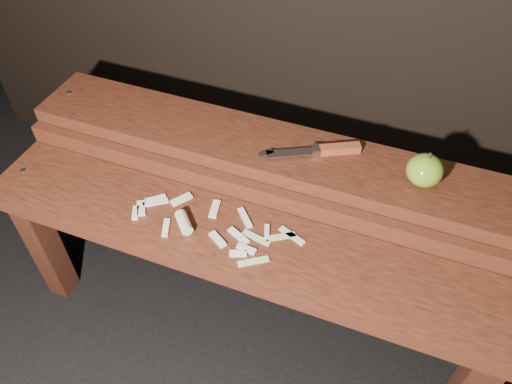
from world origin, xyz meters
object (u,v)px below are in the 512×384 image
(bench_rear_tier, at_px, (272,173))
(apple, at_px, (425,170))
(bench_front_tier, at_px, (236,259))
(knife, at_px, (327,150))

(bench_rear_tier, distance_m, apple, 0.36)
(bench_rear_tier, relative_size, apple, 14.83)
(bench_front_tier, relative_size, knife, 5.65)
(apple, distance_m, knife, 0.21)
(bench_front_tier, xyz_separation_m, knife, (0.12, 0.25, 0.16))
(bench_front_tier, distance_m, apple, 0.44)
(bench_front_tier, xyz_separation_m, apple, (0.33, 0.23, 0.18))
(bench_front_tier, bearing_deg, knife, 63.88)
(bench_rear_tier, bearing_deg, bench_front_tier, -90.00)
(bench_front_tier, height_order, knife, knife)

